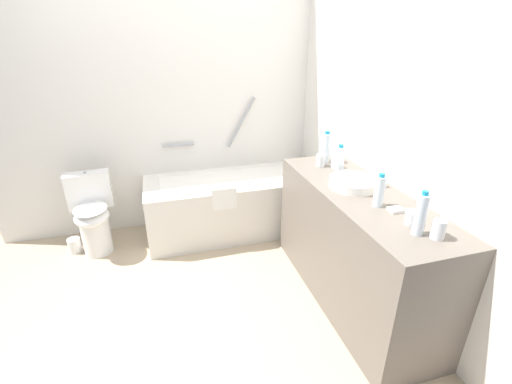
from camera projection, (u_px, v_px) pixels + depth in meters
ground_plane at (191, 305)px, 2.58m from camera, size 3.88×3.88×0.00m
wall_back_tiled at (164, 98)px, 3.29m from camera, size 3.28×0.10×2.59m
wall_right_mirror at (391, 120)px, 2.43m from camera, size 0.10×3.12×2.59m
bathtub at (232, 203)px, 3.49m from camera, size 1.65×0.69×1.28m
toilet at (93, 215)px, 3.12m from camera, size 0.39×0.49×0.73m
vanity_counter at (354, 247)px, 2.51m from camera, size 0.53×1.59×0.87m
sink_basin at (354, 183)px, 2.39m from camera, size 0.34×0.34×0.06m
sink_faucet at (378, 180)px, 2.44m from camera, size 0.12×0.15×0.08m
water_bottle_0 at (340, 160)px, 2.61m from camera, size 0.07×0.07×0.23m
water_bottle_1 at (379, 191)px, 2.10m from camera, size 0.06×0.06×0.21m
water_bottle_2 at (421, 214)px, 1.79m from camera, size 0.06×0.06×0.25m
water_bottle_3 at (326, 148)px, 2.84m from camera, size 0.07×0.07×0.26m
drinking_glass_0 at (321, 160)px, 2.78m from camera, size 0.07×0.07×0.10m
drinking_glass_1 at (411, 218)px, 1.92m from camera, size 0.07×0.07×0.08m
drinking_glass_2 at (335, 162)px, 2.75m from camera, size 0.06×0.06×0.09m
drinking_glass_3 at (439, 229)px, 1.78m from camera, size 0.07×0.07×0.10m
soap_dish at (396, 210)px, 2.07m from camera, size 0.09×0.06×0.02m
toilet_paper_roll at (75, 245)px, 3.20m from camera, size 0.11×0.11×0.13m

